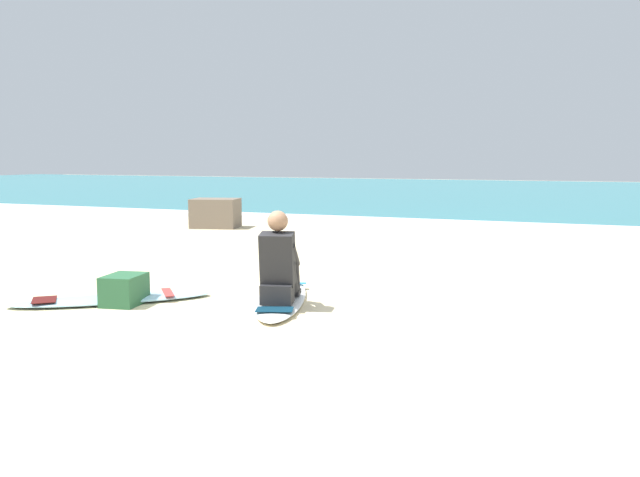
{
  "coord_description": "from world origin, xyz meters",
  "views": [
    {
      "loc": [
        3.29,
        -6.12,
        1.57
      ],
      "look_at": [
        0.04,
        1.64,
        0.55
      ],
      "focal_mm": 38.18,
      "sensor_mm": 36.0,
      "label": 1
    }
  ],
  "objects_px": {
    "surfboard_spare_near": "(112,299)",
    "surfer_seated": "(279,267)",
    "beach_bag": "(124,290)",
    "shoreline_rock": "(216,213)",
    "surfboard_main": "(281,298)"
  },
  "relations": [
    {
      "from": "surfer_seated",
      "to": "beach_bag",
      "type": "bearing_deg",
      "value": -163.15
    },
    {
      "from": "surfer_seated",
      "to": "shoreline_rock",
      "type": "distance_m",
      "value": 8.25
    },
    {
      "from": "surfboard_spare_near",
      "to": "surfer_seated",
      "type": "bearing_deg",
      "value": 13.79
    },
    {
      "from": "surfboard_spare_near",
      "to": "shoreline_rock",
      "type": "distance_m",
      "value": 7.75
    },
    {
      "from": "surfer_seated",
      "to": "beach_bag",
      "type": "relative_size",
      "value": 1.97
    },
    {
      "from": "surfer_seated",
      "to": "beach_bag",
      "type": "distance_m",
      "value": 1.69
    },
    {
      "from": "beach_bag",
      "to": "shoreline_rock",
      "type": "bearing_deg",
      "value": 114.34
    },
    {
      "from": "surfer_seated",
      "to": "shoreline_rock",
      "type": "bearing_deg",
      "value": 125.9
    },
    {
      "from": "surfer_seated",
      "to": "surfboard_spare_near",
      "type": "relative_size",
      "value": 0.49
    },
    {
      "from": "surfboard_main",
      "to": "surfboard_spare_near",
      "type": "distance_m",
      "value": 1.84
    },
    {
      "from": "surfboard_spare_near",
      "to": "shoreline_rock",
      "type": "bearing_deg",
      "value": 113.07
    },
    {
      "from": "surfboard_main",
      "to": "surfboard_spare_near",
      "type": "height_order",
      "value": "same"
    },
    {
      "from": "surfboard_main",
      "to": "shoreline_rock",
      "type": "relative_size",
      "value": 2.36
    },
    {
      "from": "surfboard_main",
      "to": "surfer_seated",
      "type": "relative_size",
      "value": 2.49
    },
    {
      "from": "surfboard_main",
      "to": "shoreline_rock",
      "type": "distance_m",
      "value": 7.91
    }
  ]
}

